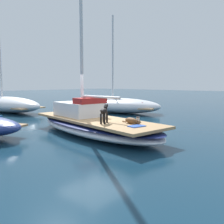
{
  "coord_description": "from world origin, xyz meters",
  "views": [
    {
      "loc": [
        -6.99,
        -7.4,
        2.13
      ],
      "look_at": [
        0.0,
        -1.0,
        1.01
      ],
      "focal_mm": 39.46,
      "sensor_mm": 36.0,
      "label": 1
    }
  ],
  "objects_px": {
    "dog_black": "(104,112)",
    "deck_winch": "(138,119)",
    "dog_brown": "(132,121)",
    "moored_boat_far_astern": "(8,104)",
    "deck_towel": "(137,126)",
    "moored_boat_starboard_side": "(120,105)",
    "sailboat_main": "(94,126)"
  },
  "relations": [
    {
      "from": "dog_black",
      "to": "deck_winch",
      "type": "distance_m",
      "value": 1.33
    },
    {
      "from": "dog_brown",
      "to": "deck_winch",
      "type": "xyz_separation_m",
      "value": [
        0.47,
        0.08,
        -0.01
      ]
    },
    {
      "from": "deck_winch",
      "to": "moored_boat_far_astern",
      "type": "bearing_deg",
      "value": 87.15
    },
    {
      "from": "deck_towel",
      "to": "dog_brown",
      "type": "bearing_deg",
      "value": 53.19
    },
    {
      "from": "deck_winch",
      "to": "moored_boat_starboard_side",
      "type": "xyz_separation_m",
      "value": [
        5.87,
        5.91,
        -0.2
      ]
    },
    {
      "from": "sailboat_main",
      "to": "moored_boat_starboard_side",
      "type": "xyz_separation_m",
      "value": [
        6.35,
        4.01,
        0.22
      ]
    },
    {
      "from": "dog_brown",
      "to": "deck_winch",
      "type": "distance_m",
      "value": 0.48
    },
    {
      "from": "sailboat_main",
      "to": "deck_winch",
      "type": "height_order",
      "value": "deck_winch"
    },
    {
      "from": "dog_black",
      "to": "moored_boat_far_astern",
      "type": "relative_size",
      "value": 0.1
    },
    {
      "from": "sailboat_main",
      "to": "dog_brown",
      "type": "xyz_separation_m",
      "value": [
        0.01,
        -1.98,
        0.43
      ]
    },
    {
      "from": "sailboat_main",
      "to": "deck_winch",
      "type": "bearing_deg",
      "value": -75.89
    },
    {
      "from": "sailboat_main",
      "to": "moored_boat_starboard_side",
      "type": "height_order",
      "value": "moored_boat_starboard_side"
    },
    {
      "from": "dog_brown",
      "to": "dog_black",
      "type": "distance_m",
      "value": 1.07
    },
    {
      "from": "deck_winch",
      "to": "sailboat_main",
      "type": "bearing_deg",
      "value": 104.11
    },
    {
      "from": "moored_boat_far_astern",
      "to": "dog_black",
      "type": "bearing_deg",
      "value": -98.2
    },
    {
      "from": "moored_boat_starboard_side",
      "to": "dog_brown",
      "type": "bearing_deg",
      "value": -136.64
    },
    {
      "from": "dog_brown",
      "to": "moored_boat_starboard_side",
      "type": "xyz_separation_m",
      "value": [
        6.34,
        5.99,
        -0.21
      ]
    },
    {
      "from": "dog_brown",
      "to": "dog_black",
      "type": "height_order",
      "value": "dog_black"
    },
    {
      "from": "dog_brown",
      "to": "sailboat_main",
      "type": "bearing_deg",
      "value": 90.19
    },
    {
      "from": "deck_winch",
      "to": "moored_boat_starboard_side",
      "type": "bearing_deg",
      "value": 45.18
    },
    {
      "from": "dog_brown",
      "to": "deck_winch",
      "type": "relative_size",
      "value": 4.53
    },
    {
      "from": "dog_brown",
      "to": "dog_black",
      "type": "relative_size",
      "value": 1.11
    },
    {
      "from": "dog_brown",
      "to": "moored_boat_far_astern",
      "type": "bearing_deg",
      "value": 84.99
    },
    {
      "from": "deck_winch",
      "to": "deck_towel",
      "type": "xyz_separation_m",
      "value": [
        -0.83,
        -0.56,
        -0.08
      ]
    },
    {
      "from": "dog_brown",
      "to": "deck_towel",
      "type": "bearing_deg",
      "value": -126.81
    },
    {
      "from": "moored_boat_far_astern",
      "to": "moored_boat_starboard_side",
      "type": "bearing_deg",
      "value": -50.43
    },
    {
      "from": "deck_towel",
      "to": "sailboat_main",
      "type": "bearing_deg",
      "value": 81.86
    },
    {
      "from": "moored_boat_far_astern",
      "to": "deck_towel",
      "type": "bearing_deg",
      "value": -96.4
    },
    {
      "from": "dog_black",
      "to": "moored_boat_starboard_side",
      "type": "relative_size",
      "value": 0.13
    },
    {
      "from": "deck_winch",
      "to": "dog_black",
      "type": "bearing_deg",
      "value": 144.03
    },
    {
      "from": "deck_winch",
      "to": "moored_boat_far_astern",
      "type": "distance_m",
      "value": 12.29
    },
    {
      "from": "deck_towel",
      "to": "moored_boat_starboard_side",
      "type": "xyz_separation_m",
      "value": [
        6.7,
        6.47,
        -0.12
      ]
    }
  ]
}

